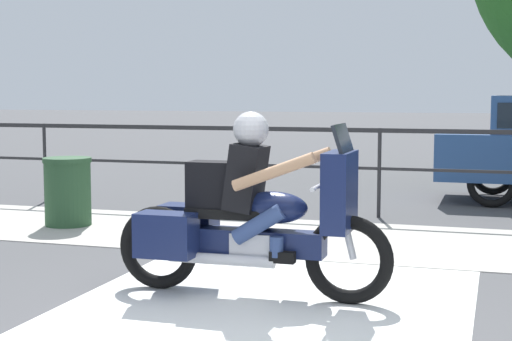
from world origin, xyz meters
TOP-DOWN VIEW (x-y plane):
  - ground_plane at (0.00, 0.00)m, footprint 120.00×120.00m
  - sidewalk_band at (0.00, 3.40)m, footprint 44.00×2.40m
  - crosswalk_band at (-0.18, -0.20)m, footprint 3.12×6.00m
  - fence_railing at (0.00, 5.14)m, footprint 36.00×0.05m
  - motorcycle at (-0.42, 0.75)m, footprint 2.35×0.76m
  - trash_bin at (-3.62, 3.31)m, footprint 0.60×0.60m

SIDE VIEW (x-z plane):
  - ground_plane at x=0.00m, z-range 0.00..0.00m
  - crosswalk_band at x=-0.18m, z-range 0.00..0.01m
  - sidewalk_band at x=0.00m, z-range 0.00..0.01m
  - trash_bin at x=-3.62m, z-range 0.00..0.86m
  - motorcycle at x=-0.42m, z-range -0.09..1.43m
  - fence_railing at x=0.00m, z-range 0.34..1.54m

